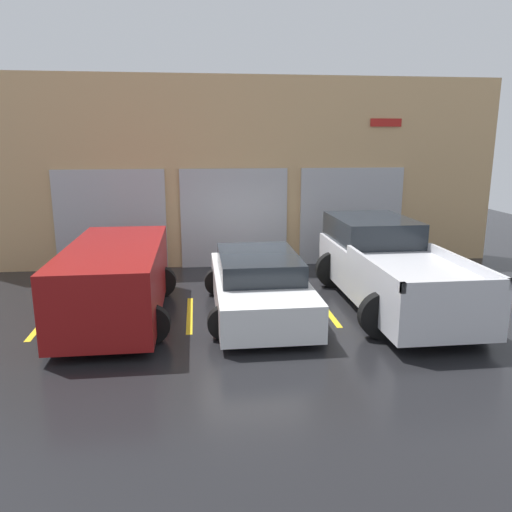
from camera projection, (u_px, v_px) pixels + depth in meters
ground_plane at (253, 297)px, 11.55m from camera, size 28.00×28.00×0.00m
shophouse_building at (240, 175)px, 14.14m from camera, size 14.90×0.68×5.26m
pickup_truck at (388, 266)px, 10.94m from camera, size 2.56×5.34×1.74m
sedan_white at (259, 285)px, 10.42m from camera, size 2.22×4.34×1.24m
sedan_side at (116, 279)px, 10.02m from camera, size 2.27×4.44×1.51m
parking_stripe_far_left at (45, 320)px, 10.03m from camera, size 0.12×2.20×0.01m
parking_stripe_left at (190, 315)px, 10.37m from camera, size 0.12×2.20×0.01m
parking_stripe_centre at (326, 309)px, 10.70m from camera, size 0.12×2.20×0.01m
parking_stripe_right at (454, 304)px, 11.04m from camera, size 0.12×2.20×0.01m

